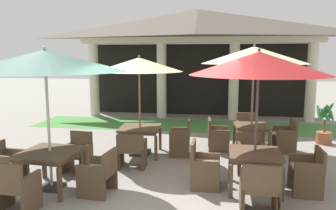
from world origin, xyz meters
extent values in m
plane|color=gray|center=(0.00, 0.00, 0.00)|extent=(60.00, 60.00, 0.00)
cylinder|color=beige|center=(-4.46, 8.22, 1.54)|extent=(0.40, 0.40, 3.08)
cylinder|color=beige|center=(-1.49, 8.22, 1.54)|extent=(0.40, 0.40, 3.08)
cylinder|color=beige|center=(1.49, 8.22, 1.54)|extent=(0.40, 0.40, 3.08)
cylinder|color=beige|center=(4.46, 8.22, 1.54)|extent=(0.40, 0.40, 3.08)
cube|color=beige|center=(0.00, 8.22, 3.20)|extent=(9.71, 0.70, 0.24)
pyramid|color=#665B51|center=(0.00, 8.22, 3.86)|extent=(10.11, 2.50, 1.09)
cube|color=black|center=(0.00, 9.12, 1.54)|extent=(9.51, 0.16, 3.08)
cube|color=#47843D|center=(0.00, 6.62, 0.00)|extent=(11.91, 2.20, 0.01)
cube|color=brown|center=(-1.10, 2.91, 0.70)|extent=(1.10, 1.10, 0.05)
cube|color=brown|center=(-1.10, 2.91, 0.65)|extent=(1.01, 1.01, 0.06)
cube|color=brown|center=(-1.54, 2.40, 0.31)|extent=(0.07, 0.07, 0.61)
cube|color=brown|center=(-0.59, 2.47, 0.31)|extent=(0.07, 0.07, 0.61)
cube|color=brown|center=(-1.61, 3.35, 0.31)|extent=(0.07, 0.07, 0.61)
cube|color=brown|center=(-0.66, 3.42, 0.31)|extent=(0.07, 0.07, 0.61)
cube|color=#2D2D2D|center=(-1.10, 2.91, 0.05)|extent=(0.48, 0.48, 0.09)
cylinder|color=olive|center=(-1.10, 2.91, 1.15)|extent=(0.05, 0.05, 2.31)
cone|color=beige|center=(-1.10, 2.91, 2.34)|extent=(2.23, 2.23, 0.35)
sphere|color=olive|center=(-1.10, 2.91, 2.55)|extent=(0.06, 0.06, 0.06)
cube|color=brown|center=(-1.03, 1.87, 0.43)|extent=(0.64, 0.53, 0.07)
cube|color=silver|center=(-1.03, 1.87, 0.49)|extent=(0.59, 0.49, 0.05)
cube|color=brown|center=(-1.01, 1.65, 0.65)|extent=(0.61, 0.10, 0.37)
cube|color=brown|center=(-1.31, 1.85, 0.33)|extent=(0.09, 0.49, 0.65)
cube|color=brown|center=(-0.75, 1.89, 0.33)|extent=(0.09, 0.49, 0.65)
cube|color=brown|center=(-1.32, 2.07, 0.20)|extent=(0.06, 0.06, 0.39)
cube|color=brown|center=(-0.77, 2.11, 0.20)|extent=(0.06, 0.06, 0.39)
cube|color=brown|center=(-1.29, 1.64, 0.20)|extent=(0.06, 0.06, 0.39)
cube|color=brown|center=(-0.74, 1.68, 0.20)|extent=(0.06, 0.06, 0.39)
cube|color=brown|center=(-0.06, 2.99, 0.43)|extent=(0.55, 0.57, 0.07)
cube|color=silver|center=(-0.06, 2.99, 0.49)|extent=(0.50, 0.53, 0.05)
cube|color=brown|center=(0.17, 3.00, 0.68)|extent=(0.10, 0.54, 0.43)
cube|color=brown|center=(-0.05, 2.74, 0.34)|extent=(0.51, 0.10, 0.69)
cube|color=brown|center=(-0.08, 3.24, 0.34)|extent=(0.51, 0.10, 0.69)
cube|color=brown|center=(-0.27, 2.73, 0.20)|extent=(0.06, 0.06, 0.39)
cube|color=brown|center=(-0.31, 3.21, 0.20)|extent=(0.06, 0.06, 0.39)
cube|color=brown|center=(0.18, 2.76, 0.20)|extent=(0.06, 0.06, 0.39)
cube|color=brown|center=(0.14, 3.24, 0.20)|extent=(0.06, 0.06, 0.39)
cube|color=brown|center=(1.80, 3.72, 0.69)|extent=(0.94, 0.94, 0.05)
cube|color=brown|center=(1.80, 3.72, 0.64)|extent=(0.87, 0.87, 0.06)
cube|color=brown|center=(1.42, 3.28, 0.30)|extent=(0.07, 0.07, 0.61)
cube|color=brown|center=(2.24, 3.33, 0.30)|extent=(0.07, 0.07, 0.61)
cube|color=brown|center=(1.37, 4.10, 0.30)|extent=(0.07, 0.07, 0.61)
cube|color=brown|center=(2.18, 4.15, 0.30)|extent=(0.07, 0.07, 0.61)
cube|color=#2D2D2D|center=(1.80, 3.72, 0.05)|extent=(0.47, 0.47, 0.09)
cylinder|color=olive|center=(1.80, 3.72, 1.27)|extent=(0.05, 0.05, 2.54)
cone|color=beige|center=(1.80, 3.72, 2.58)|extent=(2.78, 2.78, 0.45)
sphere|color=olive|center=(1.80, 3.72, 2.84)|extent=(0.06, 0.06, 0.06)
cube|color=brown|center=(0.93, 3.66, 0.39)|extent=(0.59, 0.63, 0.07)
cube|color=silver|center=(0.93, 3.66, 0.45)|extent=(0.54, 0.58, 0.05)
cube|color=brown|center=(0.67, 3.65, 0.64)|extent=(0.10, 0.60, 0.44)
cube|color=brown|center=(0.91, 3.94, 0.31)|extent=(0.56, 0.10, 0.61)
cube|color=brown|center=(0.95, 3.38, 0.31)|extent=(0.56, 0.10, 0.61)
cube|color=brown|center=(1.16, 3.95, 0.18)|extent=(0.06, 0.06, 0.35)
cube|color=brown|center=(1.20, 3.41, 0.18)|extent=(0.06, 0.06, 0.35)
cube|color=brown|center=(0.67, 3.92, 0.18)|extent=(0.06, 0.06, 0.35)
cube|color=brown|center=(0.70, 3.37, 0.18)|extent=(0.06, 0.06, 0.35)
cube|color=brown|center=(1.75, 4.59, 0.40)|extent=(0.58, 0.59, 0.07)
cube|color=silver|center=(1.75, 4.59, 0.46)|extent=(0.54, 0.54, 0.05)
cube|color=brown|center=(1.73, 4.85, 0.64)|extent=(0.55, 0.09, 0.42)
cube|color=brown|center=(2.00, 4.60, 0.31)|extent=(0.10, 0.56, 0.62)
cube|color=brown|center=(1.49, 4.57, 0.31)|extent=(0.10, 0.56, 0.62)
cube|color=brown|center=(2.01, 4.35, 0.18)|extent=(0.06, 0.06, 0.36)
cube|color=brown|center=(1.52, 4.32, 0.18)|extent=(0.06, 0.06, 0.36)
cube|color=brown|center=(1.98, 4.85, 0.18)|extent=(0.06, 0.06, 0.36)
cube|color=brown|center=(1.48, 4.82, 0.18)|extent=(0.06, 0.06, 0.36)
cube|color=brown|center=(2.67, 3.77, 0.40)|extent=(0.56, 0.63, 0.07)
cube|color=silver|center=(2.67, 3.77, 0.46)|extent=(0.51, 0.58, 0.05)
cube|color=brown|center=(2.91, 3.79, 0.65)|extent=(0.10, 0.60, 0.43)
cube|color=brown|center=(2.69, 3.49, 0.32)|extent=(0.52, 0.09, 0.65)
cube|color=brown|center=(2.66, 4.05, 0.32)|extent=(0.52, 0.09, 0.65)
cube|color=brown|center=(2.46, 3.49, 0.18)|extent=(0.06, 0.06, 0.37)
cube|color=brown|center=(2.42, 4.03, 0.18)|extent=(0.06, 0.06, 0.37)
cube|color=brown|center=(2.92, 3.52, 0.18)|extent=(0.06, 0.06, 0.37)
cube|color=brown|center=(2.89, 4.06, 0.18)|extent=(0.06, 0.06, 0.37)
cube|color=brown|center=(-2.26, 0.44, 0.73)|extent=(1.11, 1.11, 0.05)
cube|color=brown|center=(-2.26, 0.44, 0.67)|extent=(1.02, 1.02, 0.08)
cube|color=brown|center=(-2.78, 0.00, 0.32)|extent=(0.08, 0.08, 0.63)
cube|color=brown|center=(-1.81, -0.07, 0.32)|extent=(0.08, 0.08, 0.63)
cube|color=brown|center=(-2.70, 0.96, 0.32)|extent=(0.08, 0.08, 0.63)
cube|color=brown|center=(-1.74, 0.89, 0.32)|extent=(0.08, 0.08, 0.63)
cube|color=#2D2D2D|center=(-2.26, 0.44, 0.03)|extent=(0.42, 0.42, 0.06)
cylinder|color=beige|center=(-2.26, 0.44, 1.22)|extent=(0.05, 0.05, 2.43)
cone|color=#33594C|center=(-2.26, 0.44, 2.47)|extent=(3.00, 3.00, 0.40)
sphere|color=beige|center=(-2.26, 0.44, 2.70)|extent=(0.06, 0.06, 0.06)
cube|color=brown|center=(-3.23, 0.52, 0.42)|extent=(0.61, 0.57, 0.07)
cube|color=silver|center=(-3.23, 0.52, 0.48)|extent=(0.56, 0.52, 0.05)
cube|color=brown|center=(-3.21, 0.76, 0.33)|extent=(0.58, 0.10, 0.67)
cube|color=brown|center=(-2.95, 0.73, 0.19)|extent=(0.06, 0.06, 0.39)
cube|color=brown|center=(-2.99, 0.26, 0.19)|extent=(0.06, 0.06, 0.39)
cube|color=brown|center=(-3.47, 0.77, 0.19)|extent=(0.06, 0.06, 0.39)
cube|color=brown|center=(-2.33, -0.53, 0.42)|extent=(0.63, 0.53, 0.07)
cube|color=silver|center=(-2.33, -0.53, 0.48)|extent=(0.58, 0.49, 0.05)
cube|color=brown|center=(-2.35, -0.75, 0.68)|extent=(0.60, 0.10, 0.44)
cube|color=brown|center=(-2.61, -0.51, 0.34)|extent=(0.10, 0.49, 0.67)
cube|color=brown|center=(-2.05, -0.55, 0.34)|extent=(0.10, 0.49, 0.67)
cube|color=brown|center=(-2.58, -0.29, 0.19)|extent=(0.06, 0.06, 0.39)
cube|color=brown|center=(-2.05, -0.33, 0.19)|extent=(0.06, 0.06, 0.39)
cube|color=brown|center=(-2.08, -0.76, 0.19)|extent=(0.06, 0.06, 0.39)
cube|color=brown|center=(-2.18, 1.41, 0.39)|extent=(0.57, 0.59, 0.07)
cube|color=silver|center=(-2.18, 1.41, 0.45)|extent=(0.52, 0.54, 0.05)
cube|color=brown|center=(-2.16, 1.67, 0.65)|extent=(0.53, 0.10, 0.44)
cube|color=brown|center=(-1.94, 1.40, 0.30)|extent=(0.10, 0.55, 0.61)
cube|color=brown|center=(-2.43, 1.43, 0.30)|extent=(0.10, 0.55, 0.61)
cube|color=brown|center=(-1.97, 1.15, 0.18)|extent=(0.06, 0.06, 0.36)
cube|color=brown|center=(-2.44, 1.19, 0.18)|extent=(0.06, 0.06, 0.36)
cube|color=brown|center=(-1.93, 1.64, 0.18)|extent=(0.06, 0.06, 0.36)
cube|color=brown|center=(-2.40, 1.68, 0.18)|extent=(0.06, 0.06, 0.36)
cube|color=brown|center=(-1.29, 0.37, 0.39)|extent=(0.60, 0.63, 0.07)
cube|color=silver|center=(-1.29, 0.37, 0.45)|extent=(0.55, 0.58, 0.05)
cube|color=brown|center=(-1.03, 0.35, 0.63)|extent=(0.10, 0.59, 0.41)
cube|color=brown|center=(-1.31, 0.10, 0.31)|extent=(0.56, 0.10, 0.63)
cube|color=brown|center=(-1.27, 0.65, 0.31)|extent=(0.56, 0.10, 0.63)
cube|color=brown|center=(-1.55, 0.12, 0.18)|extent=(0.06, 0.06, 0.36)
cube|color=brown|center=(-1.51, 0.66, 0.18)|extent=(0.06, 0.06, 0.36)
cube|color=brown|center=(-1.06, 0.09, 0.18)|extent=(0.06, 0.06, 0.36)
cube|color=brown|center=(-1.02, 0.62, 0.18)|extent=(0.06, 0.06, 0.36)
cube|color=brown|center=(1.62, 1.00, 0.73)|extent=(0.97, 0.97, 0.05)
cube|color=brown|center=(1.62, 1.00, 0.67)|extent=(0.90, 0.90, 0.08)
cube|color=brown|center=(1.17, 0.56, 0.31)|extent=(0.07, 0.07, 0.62)
cube|color=brown|center=(2.06, 0.55, 0.31)|extent=(0.07, 0.07, 0.62)
cube|color=brown|center=(1.18, 1.46, 0.31)|extent=(0.07, 0.07, 0.62)
cube|color=brown|center=(2.07, 1.44, 0.31)|extent=(0.07, 0.07, 0.62)
cube|color=#2D2D2D|center=(1.62, 1.00, 0.03)|extent=(0.44, 0.44, 0.07)
cylinder|color=#4C4742|center=(1.62, 1.00, 1.19)|extent=(0.05, 0.05, 2.38)
cone|color=maroon|center=(1.62, 1.00, 2.42)|extent=(2.55, 2.55, 0.42)
sphere|color=#4C4742|center=(1.62, 1.00, 2.67)|extent=(0.06, 0.06, 0.06)
cube|color=brown|center=(1.61, 0.08, 0.43)|extent=(0.60, 0.54, 0.07)
cube|color=silver|center=(1.61, 0.08, 0.49)|extent=(0.55, 0.49, 0.05)
cube|color=brown|center=(1.61, -0.17, 0.68)|extent=(0.60, 0.07, 0.42)
cube|color=brown|center=(1.33, 0.08, 0.33)|extent=(0.07, 0.53, 0.66)
cube|color=brown|center=(1.89, 0.07, 0.33)|extent=(0.07, 0.53, 0.66)
cube|color=brown|center=(1.34, 0.32, 0.20)|extent=(0.06, 0.06, 0.40)
cube|color=brown|center=(1.88, 0.31, 0.20)|extent=(0.06, 0.06, 0.40)
cube|color=brown|center=(1.34, -0.15, 0.20)|extent=(0.06, 0.06, 0.40)
cube|color=brown|center=(1.88, -0.16, 0.20)|extent=(0.06, 0.06, 0.40)
cube|color=brown|center=(2.55, 0.99, 0.43)|extent=(0.53, 0.60, 0.07)
cube|color=silver|center=(2.55, 0.99, 0.49)|extent=(0.48, 0.55, 0.05)
cube|color=brown|center=(2.79, 0.99, 0.67)|extent=(0.07, 0.59, 0.40)
cube|color=brown|center=(2.54, 0.72, 0.34)|extent=(0.52, 0.07, 0.68)
cube|color=brown|center=(2.55, 1.27, 0.34)|extent=(0.52, 0.07, 0.68)
cube|color=brown|center=(2.31, 0.73, 0.20)|extent=(0.06, 0.06, 0.40)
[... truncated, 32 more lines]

